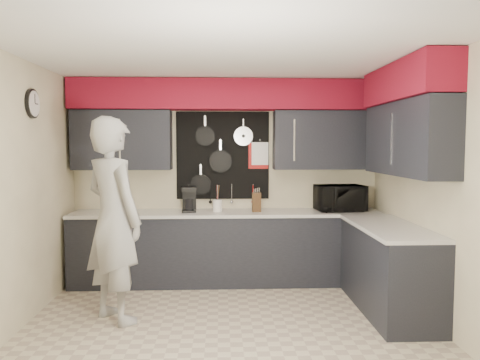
{
  "coord_description": "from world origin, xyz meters",
  "views": [
    {
      "loc": [
        -0.08,
        -4.45,
        1.76
      ],
      "look_at": [
        0.13,
        0.5,
        1.39
      ],
      "focal_mm": 35.0,
      "sensor_mm": 36.0,
      "label": 1
    }
  ],
  "objects_px": {
    "utensil_crock": "(217,206)",
    "coffee_maker": "(189,199)",
    "person": "(114,220)",
    "knife_block": "(256,202)",
    "microwave": "(340,198)"
  },
  "relations": [
    {
      "from": "utensil_crock",
      "to": "coffee_maker",
      "type": "distance_m",
      "value": 0.37
    },
    {
      "from": "coffee_maker",
      "to": "person",
      "type": "bearing_deg",
      "value": -121.73
    },
    {
      "from": "utensil_crock",
      "to": "person",
      "type": "distance_m",
      "value": 1.6
    },
    {
      "from": "knife_block",
      "to": "person",
      "type": "xyz_separation_m",
      "value": [
        -1.52,
        -1.21,
        -0.02
      ]
    },
    {
      "from": "utensil_crock",
      "to": "person",
      "type": "relative_size",
      "value": 0.08
    },
    {
      "from": "knife_block",
      "to": "person",
      "type": "relative_size",
      "value": 0.12
    },
    {
      "from": "knife_block",
      "to": "person",
      "type": "distance_m",
      "value": 1.94
    },
    {
      "from": "person",
      "to": "knife_block",
      "type": "bearing_deg",
      "value": -97.67
    },
    {
      "from": "microwave",
      "to": "coffee_maker",
      "type": "distance_m",
      "value": 1.93
    },
    {
      "from": "person",
      "to": "utensil_crock",
      "type": "bearing_deg",
      "value": -86.06
    },
    {
      "from": "coffee_maker",
      "to": "utensil_crock",
      "type": "bearing_deg",
      "value": -5.39
    },
    {
      "from": "knife_block",
      "to": "person",
      "type": "bearing_deg",
      "value": -141.96
    },
    {
      "from": "knife_block",
      "to": "utensil_crock",
      "type": "distance_m",
      "value": 0.5
    },
    {
      "from": "microwave",
      "to": "person",
      "type": "height_order",
      "value": "person"
    },
    {
      "from": "utensil_crock",
      "to": "person",
      "type": "height_order",
      "value": "person"
    }
  ]
}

